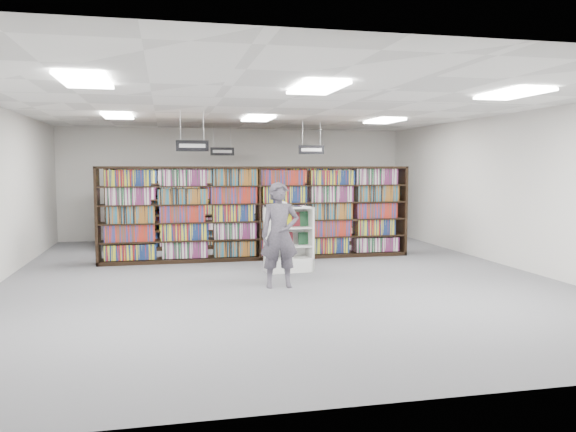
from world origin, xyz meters
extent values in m
plane|color=#4E4E53|center=(0.00, 0.00, 0.00)|extent=(12.00, 12.00, 0.00)
cube|color=white|center=(0.00, 0.00, 3.20)|extent=(10.00, 12.00, 0.10)
cube|color=silver|center=(0.00, 6.00, 1.60)|extent=(10.00, 0.10, 3.20)
cube|color=silver|center=(0.00, -6.00, 1.60)|extent=(10.00, 0.10, 3.20)
cube|color=silver|center=(5.00, 0.00, 1.60)|extent=(0.10, 12.00, 3.20)
cube|color=black|center=(0.00, 2.00, 1.05)|extent=(7.00, 0.60, 2.10)
cube|color=maroon|center=(0.00, 2.00, 1.05)|extent=(6.88, 0.42, 1.98)
cube|color=black|center=(0.00, 4.00, 1.05)|extent=(7.00, 0.60, 2.10)
cube|color=maroon|center=(0.00, 4.00, 1.05)|extent=(6.88, 0.42, 1.98)
cube|color=black|center=(0.00, 5.70, 1.05)|extent=(7.00, 0.60, 2.10)
cube|color=maroon|center=(0.00, 5.70, 1.05)|extent=(6.88, 0.42, 1.98)
cylinder|color=#B2B2B7|center=(-1.73, 1.00, 2.91)|extent=(0.01, 0.01, 0.58)
cylinder|color=#B2B2B7|center=(-1.27, 1.00, 2.91)|extent=(0.01, 0.01, 0.58)
cube|color=black|center=(-1.50, 1.00, 2.51)|extent=(0.65, 0.02, 0.22)
cube|color=white|center=(-1.50, 0.99, 2.51)|extent=(0.52, 0.00, 0.08)
cylinder|color=#B2B2B7|center=(1.27, 3.00, 2.91)|extent=(0.01, 0.01, 0.58)
cylinder|color=#B2B2B7|center=(1.73, 3.00, 2.91)|extent=(0.01, 0.01, 0.58)
cube|color=black|center=(1.50, 3.00, 2.51)|extent=(0.65, 0.02, 0.22)
cube|color=white|center=(1.50, 2.99, 2.51)|extent=(0.52, 0.00, 0.08)
cylinder|color=#B2B2B7|center=(-0.73, 5.00, 2.91)|extent=(0.01, 0.01, 0.58)
cylinder|color=#B2B2B7|center=(-0.27, 5.00, 2.91)|extent=(0.01, 0.01, 0.58)
cube|color=black|center=(-0.50, 5.00, 2.51)|extent=(0.65, 0.02, 0.22)
cube|color=white|center=(-0.50, 4.99, 2.51)|extent=(0.52, 0.00, 0.08)
cube|color=white|center=(-3.00, -3.00, 3.16)|extent=(0.60, 1.20, 0.04)
cube|color=white|center=(0.00, -3.00, 3.16)|extent=(0.60, 1.20, 0.04)
cube|color=white|center=(3.00, -3.00, 3.16)|extent=(0.60, 1.20, 0.04)
cube|color=white|center=(-3.00, 2.00, 3.16)|extent=(0.60, 1.20, 0.04)
cube|color=white|center=(0.00, 2.00, 3.16)|extent=(0.60, 1.20, 0.04)
cube|color=white|center=(3.00, 2.00, 3.16)|extent=(0.60, 1.20, 0.04)
cube|color=white|center=(0.34, 0.34, 0.14)|extent=(0.96, 0.54, 0.28)
cube|color=white|center=(-0.10, 0.30, 0.65)|extent=(0.08, 0.47, 1.30)
cube|color=white|center=(0.78, 0.38, 0.65)|extent=(0.08, 0.47, 1.30)
cube|color=white|center=(0.32, 0.56, 0.65)|extent=(0.93, 0.11, 1.30)
cube|color=white|center=(0.34, 0.34, 1.28)|extent=(0.96, 0.54, 0.03)
cube|color=white|center=(0.34, 0.34, 0.51)|extent=(0.88, 0.50, 0.02)
cube|color=white|center=(0.34, 0.34, 0.88)|extent=(0.88, 0.50, 0.02)
cube|color=black|center=(-0.01, 0.36, 1.03)|extent=(0.19, 0.08, 0.28)
cube|color=#152239|center=(0.17, 0.37, 1.03)|extent=(0.19, 0.08, 0.28)
cube|color=yellow|center=(0.34, 0.39, 1.03)|extent=(0.19, 0.08, 0.28)
cube|color=maroon|center=(0.51, 0.41, 1.03)|extent=(0.19, 0.08, 0.28)
cube|color=#1A4728|center=(0.68, 0.42, 1.03)|extent=(0.19, 0.08, 0.28)
cube|color=yellow|center=(0.01, 0.36, 0.65)|extent=(0.21, 0.07, 0.26)
cube|color=maroon|center=(0.34, 0.39, 0.65)|extent=(0.21, 0.07, 0.26)
cube|color=#1A4728|center=(0.66, 0.42, 0.65)|extent=(0.21, 0.07, 0.26)
cube|color=black|center=(0.25, 0.41, 1.31)|extent=(0.68, 0.43, 0.02)
cube|color=white|center=(0.09, 0.41, 1.32)|extent=(0.32, 0.37, 0.06)
cube|color=white|center=(0.40, 0.41, 1.32)|extent=(0.31, 0.37, 0.08)
cylinder|color=white|center=(0.23, 0.41, 1.36)|extent=(0.13, 0.34, 0.10)
imported|color=#554F5A|center=(-0.13, -1.06, 0.91)|extent=(0.69, 0.48, 1.82)
camera|label=1|loc=(-2.04, -10.49, 2.08)|focal=35.00mm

